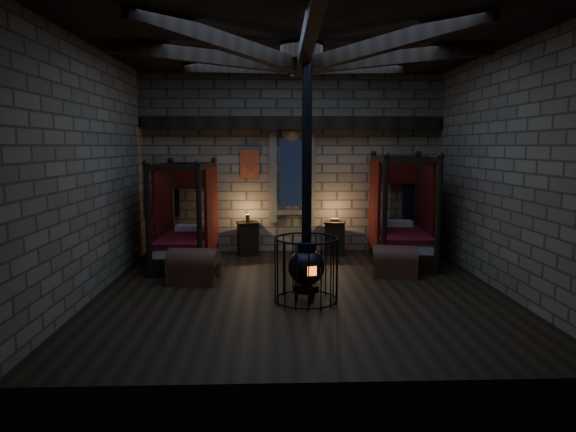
{
  "coord_description": "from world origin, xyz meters",
  "views": [
    {
      "loc": [
        -0.55,
        -8.71,
        2.53
      ],
      "look_at": [
        -0.2,
        0.6,
        1.25
      ],
      "focal_mm": 32.0,
      "sensor_mm": 36.0,
      "label": 1
    }
  ],
  "objects_px": {
    "trunk_right": "(395,262)",
    "bed_right": "(401,236)",
    "trunk_left": "(194,267)",
    "stove": "(306,264)",
    "bed_left": "(186,240)"
  },
  "relations": [
    {
      "from": "trunk_right",
      "to": "trunk_left",
      "type": "bearing_deg",
      "value": -161.83
    },
    {
      "from": "trunk_left",
      "to": "stove",
      "type": "relative_size",
      "value": 0.24
    },
    {
      "from": "bed_left",
      "to": "trunk_left",
      "type": "xyz_separation_m",
      "value": [
        0.37,
        -1.49,
        -0.24
      ]
    },
    {
      "from": "bed_right",
      "to": "trunk_right",
      "type": "bearing_deg",
      "value": -103.59
    },
    {
      "from": "bed_right",
      "to": "trunk_left",
      "type": "xyz_separation_m",
      "value": [
        -4.28,
        -1.64,
        -0.27
      ]
    },
    {
      "from": "bed_left",
      "to": "trunk_left",
      "type": "bearing_deg",
      "value": -73.27
    },
    {
      "from": "bed_left",
      "to": "stove",
      "type": "xyz_separation_m",
      "value": [
        2.37,
        -2.71,
        0.1
      ]
    },
    {
      "from": "bed_right",
      "to": "trunk_left",
      "type": "bearing_deg",
      "value": -154.09
    },
    {
      "from": "trunk_left",
      "to": "trunk_right",
      "type": "relative_size",
      "value": 1.05
    },
    {
      "from": "bed_left",
      "to": "trunk_right",
      "type": "relative_size",
      "value": 2.3
    },
    {
      "from": "trunk_right",
      "to": "bed_right",
      "type": "bearing_deg",
      "value": 84.08
    },
    {
      "from": "trunk_left",
      "to": "trunk_right",
      "type": "bearing_deg",
      "value": 14.49
    },
    {
      "from": "stove",
      "to": "trunk_right",
      "type": "bearing_deg",
      "value": 26.76
    },
    {
      "from": "bed_left",
      "to": "stove",
      "type": "relative_size",
      "value": 0.53
    },
    {
      "from": "bed_right",
      "to": "trunk_left",
      "type": "relative_size",
      "value": 2.33
    }
  ]
}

